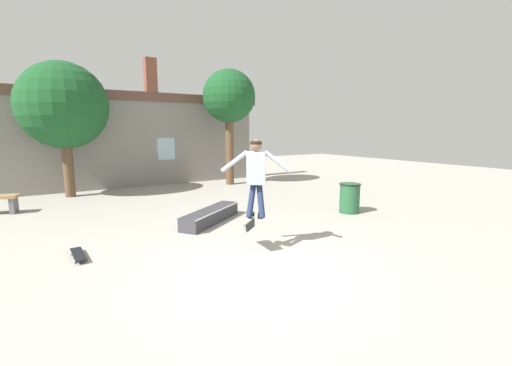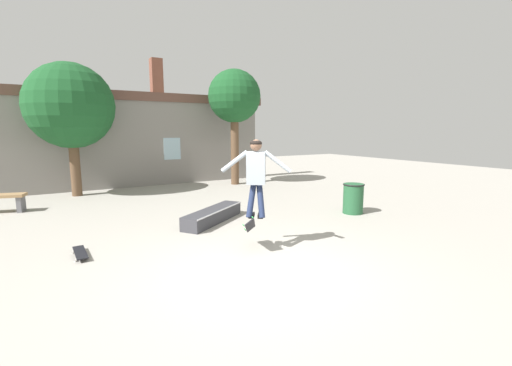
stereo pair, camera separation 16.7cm
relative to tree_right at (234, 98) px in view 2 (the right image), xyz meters
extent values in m
plane|color=#A39E93|center=(-3.80, -8.20, -3.54)|extent=(40.00, 40.00, 0.00)
cube|color=gray|center=(-3.80, 1.60, -1.85)|extent=(11.21, 0.40, 3.39)
cube|color=brown|center=(-3.80, 1.60, 0.02)|extent=(11.77, 0.52, 0.35)
cube|color=brown|center=(-2.68, 1.60, 0.86)|extent=(0.44, 0.44, 1.33)
cube|color=#99B7C6|center=(-2.22, 1.39, -2.06)|extent=(0.70, 0.02, 0.90)
cylinder|color=brown|center=(0.00, 0.00, -2.14)|extent=(0.33, 0.33, 2.81)
sphere|color=#194C23|center=(0.00, 0.00, 0.07)|extent=(2.13, 2.13, 2.13)
cylinder|color=brown|center=(-5.88, 0.52, -2.55)|extent=(0.33, 0.33, 1.99)
sphere|color=#194C23|center=(-5.88, 0.52, -0.49)|extent=(2.83, 2.83, 2.83)
cube|color=slate|center=(-7.38, -1.32, -3.33)|extent=(0.21, 0.37, 0.43)
cube|color=#38383D|center=(-3.21, -5.04, -3.38)|extent=(1.99, 1.60, 0.32)
cube|color=#B7B7BC|center=(-3.08, -5.23, -3.23)|extent=(1.74, 1.24, 0.02)
cylinder|color=#235633|center=(0.44, -6.17, -3.14)|extent=(0.54, 0.54, 0.82)
torus|color=black|center=(0.44, -6.17, -2.75)|extent=(0.58, 0.58, 0.04)
cube|color=#9EA8B2|center=(-3.33, -7.31, -1.98)|extent=(0.43, 0.41, 0.61)
sphere|color=brown|center=(-3.33, -7.31, -1.56)|extent=(0.29, 0.29, 0.21)
ellipsoid|color=black|center=(-3.33, -7.31, -1.52)|extent=(0.31, 0.31, 0.12)
cylinder|color=#1E2847|center=(-3.39, -7.26, -2.56)|extent=(0.35, 0.31, 0.69)
cube|color=black|center=(-3.38, -7.24, -2.88)|extent=(0.23, 0.27, 0.07)
cylinder|color=#1E2847|center=(-3.26, -7.36, -2.56)|extent=(0.23, 0.39, 0.69)
cube|color=black|center=(-3.24, -7.34, -2.88)|extent=(0.23, 0.27, 0.07)
cylinder|color=#9EA8B2|center=(-3.65, -7.08, -1.86)|extent=(0.47, 0.36, 0.42)
cylinder|color=#9EA8B2|center=(-3.00, -7.54, -1.86)|extent=(0.47, 0.36, 0.42)
cube|color=black|center=(-3.41, -7.25, -3.07)|extent=(0.56, 0.67, 0.48)
cylinder|color=green|center=(-3.22, -7.05, -3.08)|extent=(0.06, 0.08, 0.07)
cylinder|color=green|center=(-3.39, -7.01, -3.21)|extent=(0.06, 0.08, 0.07)
cylinder|color=green|center=(-3.47, -7.44, -2.87)|extent=(0.06, 0.08, 0.07)
cylinder|color=green|center=(-3.64, -7.40, -2.99)|extent=(0.06, 0.08, 0.07)
cube|color=black|center=(-6.22, -5.97, -3.47)|extent=(0.22, 0.78, 0.02)
cylinder|color=silver|center=(-6.33, -5.74, -3.52)|extent=(0.02, 0.05, 0.05)
cylinder|color=silver|center=(-6.13, -5.73, -3.52)|extent=(0.02, 0.05, 0.05)
cylinder|color=silver|center=(-6.31, -6.22, -3.52)|extent=(0.02, 0.05, 0.05)
cylinder|color=silver|center=(-6.11, -6.21, -3.52)|extent=(0.02, 0.05, 0.05)
camera|label=1|loc=(-6.65, -12.58, -1.29)|focal=24.00mm
camera|label=2|loc=(-6.51, -12.66, -1.29)|focal=24.00mm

